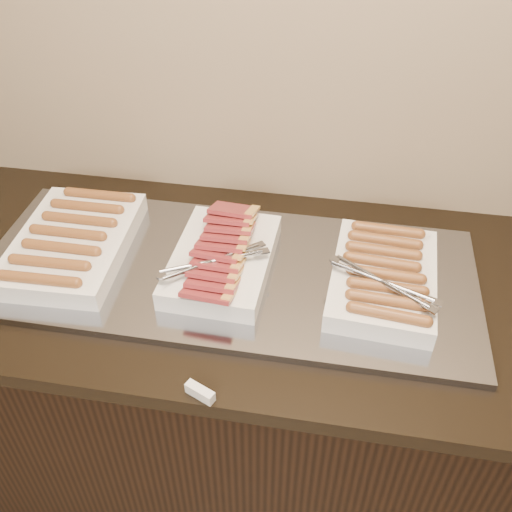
{
  "coord_description": "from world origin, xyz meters",
  "views": [
    {
      "loc": [
        0.25,
        1.12,
        1.84
      ],
      "look_at": [
        0.07,
        2.13,
        0.97
      ],
      "focal_mm": 40.0,
      "sensor_mm": 36.0,
      "label": 1
    }
  ],
  "objects_px": {
    "counter": "(231,386)",
    "dish_right": "(383,277)",
    "warming_tray": "(227,271)",
    "dish_center": "(222,258)",
    "dish_left": "(73,242)"
  },
  "relations": [
    {
      "from": "dish_center",
      "to": "dish_left",
      "type": "bearing_deg",
      "value": -178.89
    },
    {
      "from": "dish_left",
      "to": "dish_right",
      "type": "distance_m",
      "value": 0.76
    },
    {
      "from": "warming_tray",
      "to": "dish_center",
      "type": "height_order",
      "value": "dish_center"
    },
    {
      "from": "counter",
      "to": "dish_center",
      "type": "relative_size",
      "value": 5.57
    },
    {
      "from": "dish_left",
      "to": "dish_center",
      "type": "distance_m",
      "value": 0.38
    },
    {
      "from": "dish_left",
      "to": "dish_center",
      "type": "height_order",
      "value": "dish_center"
    },
    {
      "from": "counter",
      "to": "dish_left",
      "type": "height_order",
      "value": "dish_left"
    },
    {
      "from": "warming_tray",
      "to": "dish_right",
      "type": "bearing_deg",
      "value": -0.63
    },
    {
      "from": "warming_tray",
      "to": "dish_left",
      "type": "distance_m",
      "value": 0.39
    },
    {
      "from": "warming_tray",
      "to": "dish_left",
      "type": "relative_size",
      "value": 2.94
    },
    {
      "from": "counter",
      "to": "dish_right",
      "type": "xyz_separation_m",
      "value": [
        0.37,
        -0.0,
        0.5
      ]
    },
    {
      "from": "warming_tray",
      "to": "dish_center",
      "type": "distance_m",
      "value": 0.05
    },
    {
      "from": "dish_center",
      "to": "counter",
      "type": "bearing_deg",
      "value": 28.39
    },
    {
      "from": "warming_tray",
      "to": "dish_center",
      "type": "xyz_separation_m",
      "value": [
        -0.01,
        -0.0,
        0.05
      ]
    },
    {
      "from": "counter",
      "to": "dish_center",
      "type": "height_order",
      "value": "dish_center"
    }
  ]
}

